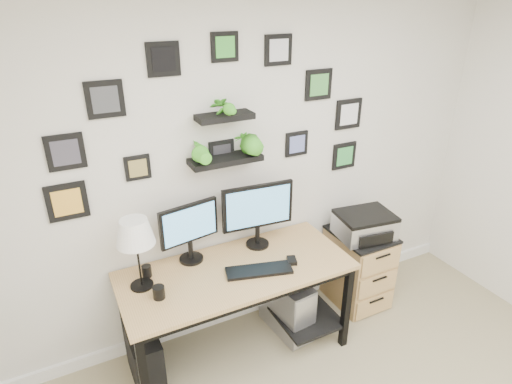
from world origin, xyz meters
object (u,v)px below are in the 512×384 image
monitor_right (258,211)px  pc_tower_black (144,356)px  desk (239,279)px  mug (159,292)px  pc_tower_grey (287,305)px  printer (365,225)px  table_lamp (135,234)px  file_cabinet (358,267)px  monitor_left (189,229)px

monitor_right → pc_tower_black: size_ratio=1.28×
desk → mug: size_ratio=19.01×
mug → pc_tower_grey: bearing=6.1°
printer → table_lamp: bearing=178.7°
table_lamp → file_cabinet: size_ratio=0.73×
pc_tower_grey → printer: size_ratio=1.05×
table_lamp → pc_tower_grey: table_lamp is taller
desk → monitor_right: size_ratio=2.98×
desk → pc_tower_grey: (0.41, 0.01, -0.39)m
pc_tower_grey → file_cabinet: file_cabinet is taller
mug → file_cabinet: mug is taller
monitor_left → monitor_right: bearing=-3.9°
table_lamp → pc_tower_black: (-0.06, -0.05, -0.93)m
table_lamp → mug: bearing=-67.4°
file_cabinet → printer: size_ratio=1.40×
desk → pc_tower_black: desk is taller
table_lamp → mug: (0.07, -0.17, -0.35)m
pc_tower_black → printer: (1.85, 0.01, 0.56)m
monitor_right → mug: 0.90m
pc_tower_grey → desk: bearing=-179.2°
monitor_right → printer: 0.95m
monitor_left → table_lamp: (-0.39, -0.14, 0.13)m
pc_tower_black → printer: bearing=-0.1°
monitor_left → printer: 1.44m
monitor_right → pc_tower_black: bearing=-170.8°
monitor_left → table_lamp: bearing=-160.3°
mug → pc_tower_black: (-0.13, 0.12, -0.58)m
table_lamp → pc_tower_black: bearing=-137.8°
monitor_right → file_cabinet: (0.91, -0.11, -0.71)m
pc_tower_grey → mug: bearing=-173.9°
pc_tower_black → file_cabinet: size_ratio=0.63×
monitor_right → printer: monitor_right is taller
mug → monitor_left: bearing=44.0°
monitor_right → printer: (0.90, -0.14, -0.28)m
desk → printer: size_ratio=3.34×
table_lamp → mug: table_lamp is taller
desk → printer: printer is taller
monitor_right → printer: bearing=-9.0°
table_lamp → pc_tower_grey: 1.40m
monitor_left → file_cabinet: (1.42, -0.15, -0.67)m
pc_tower_grey → file_cabinet: (0.74, 0.05, 0.10)m
monitor_left → pc_tower_black: monitor_left is taller
desk → monitor_right: monitor_right is taller
mug → pc_tower_black: size_ratio=0.20×
monitor_left → mug: bearing=-136.0°
monitor_right → table_lamp: (-0.89, -0.10, 0.10)m
pc_tower_grey → pc_tower_black: bearing=179.6°
desk → pc_tower_black: 0.83m
monitor_left → file_cabinet: monitor_left is taller
mug → monitor_right: bearing=18.1°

